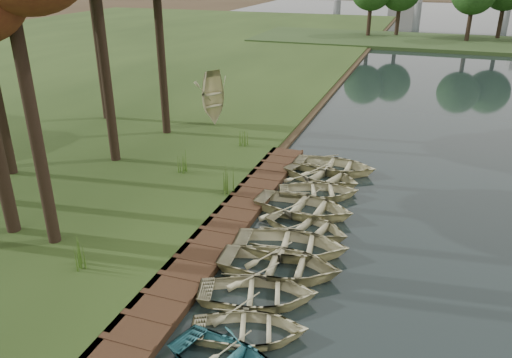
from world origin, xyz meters
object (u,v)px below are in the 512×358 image
(stored_rowboat, at_px, (214,119))
(rowboat_1, at_px, (250,328))
(rowboat_2, at_px, (258,291))
(boardwalk, at_px, (230,222))

(stored_rowboat, bearing_deg, rowboat_1, -124.23)
(rowboat_2, xyz_separation_m, stored_rowboat, (-7.79, 14.66, 0.22))
(stored_rowboat, bearing_deg, rowboat_2, -122.80)
(rowboat_2, bearing_deg, stored_rowboat, 11.98)
(rowboat_2, height_order, stored_rowboat, stored_rowboat)
(boardwalk, relative_size, rowboat_1, 5.19)
(rowboat_1, bearing_deg, rowboat_2, -6.55)
(rowboat_1, height_order, stored_rowboat, stored_rowboat)
(rowboat_1, distance_m, rowboat_2, 1.54)
(stored_rowboat, bearing_deg, boardwalk, -124.29)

